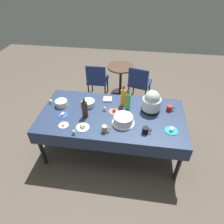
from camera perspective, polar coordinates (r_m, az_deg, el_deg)
The scene contains 25 objects.
ground at distance 3.51m, azimuth 0.00°, elevation -10.22°, with size 9.00×9.00×0.00m, color brown.
potluck_table at distance 3.03m, azimuth 0.00°, elevation -1.65°, with size 2.20×1.10×0.75m.
frosted_layer_cake at distance 2.80m, azimuth 3.28°, elevation -2.29°, with size 0.32×0.32×0.13m.
slow_cooker at distance 3.03m, azimuth 11.42°, elevation 2.91°, with size 0.29×0.29×0.35m.
glass_salad_bowl at distance 3.17m, azimuth -6.87°, elevation 2.56°, with size 0.21×0.21×0.09m, color #B2C6BC.
ceramic_snack_bowl at distance 3.24m, azimuth -14.44°, elevation 2.50°, with size 0.19×0.19×0.09m, color silver.
dessert_plate_teal at distance 2.84m, azimuth 16.83°, elevation -5.08°, with size 0.18×0.18×0.05m.
dessert_plate_coral at distance 3.03m, azimuth 0.60°, elevation 0.24°, with size 0.17×0.17×0.05m.
dessert_plate_cobalt at distance 3.05m, azimuth -14.02°, elevation -0.89°, with size 0.15×0.15×0.05m.
dessert_plate_white at distance 2.79m, azimuth -8.51°, elevation -4.27°, with size 0.19×0.19×0.06m.
dessert_plate_cream at distance 2.88m, azimuth -13.87°, elevation -3.66°, with size 0.14×0.14×0.04m.
cupcake_berry at distance 3.36m, azimuth -17.32°, elevation 2.96°, with size 0.05×0.05×0.07m.
cupcake_mint at distance 3.05m, azimuth -2.16°, elevation 0.97°, with size 0.05×0.05×0.07m.
cupcake_vanilla at distance 3.28m, azimuth 3.25°, elevation 3.92°, with size 0.05×0.05×0.07m.
cupcake_lemon at distance 2.71m, azimuth -10.99°, elevation -5.78°, with size 0.05×0.05×0.07m.
soda_bottle_cola at distance 2.89m, azimuth -7.93°, elevation 0.98°, with size 0.09×0.09×0.32m.
soda_bottle_lime_soda at distance 3.01m, azimuth 4.68°, elevation 3.21°, with size 0.07×0.07×0.34m.
soda_bottle_orange_juice at distance 3.09m, azimuth 3.30°, elevation 4.48°, with size 0.08×0.08×0.35m.
coffee_mug_black at distance 2.71m, azimuth 9.71°, elevation -5.19°, with size 0.13×0.09×0.09m.
coffee_mug_red at distance 3.17m, azimuth 16.35°, elevation 1.12°, with size 0.12×0.08×0.09m.
coffee_mug_tan at distance 2.69m, azimuth -2.09°, elevation -4.86°, with size 0.12×0.08×0.10m.
paper_napkin_stack at distance 3.29m, azimuth -1.29°, elevation 3.72°, with size 0.14×0.14×0.02m, color pink.
maroon_chair_left at distance 4.44m, azimuth -4.31°, elevation 9.56°, with size 0.45×0.45×0.85m.
maroon_chair_right at distance 4.35m, azimuth 7.90°, elevation 8.66°, with size 0.54×0.54×0.85m.
round_cafe_table at distance 4.56m, azimuth 2.52°, elevation 10.58°, with size 0.60×0.60×0.72m.
Camera 1 is at (0.33, -2.28, 2.65)m, focal length 31.54 mm.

